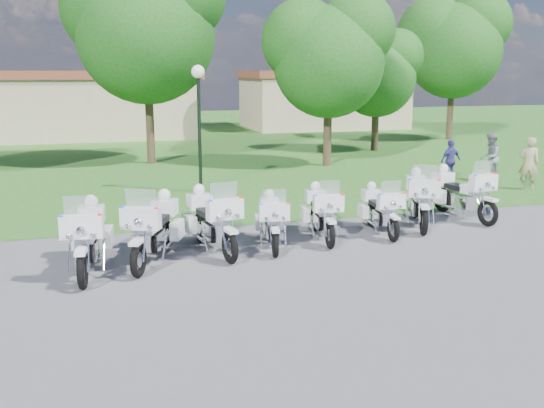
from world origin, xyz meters
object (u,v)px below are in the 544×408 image
object	(u,v)px
motorcycle_1	(154,228)
motorcycle_6	(419,198)
motorcycle_5	(380,209)
bystander_a	(529,164)
bystander_c	(450,161)
bystander_b	(490,157)
motorcycle_7	(461,192)
lamp_post	(199,97)
motorcycle_3	(272,220)
motorcycle_0	(88,236)
motorcycle_2	(212,220)
motorcycle_4	(321,212)

from	to	relation	value
motorcycle_1	motorcycle_6	size ratio (longest dim) A/B	1.00
motorcycle_6	motorcycle_5	bearing A→B (deg)	40.30
bystander_a	bystander_c	distance (m)	2.79
motorcycle_1	bystander_b	world-z (taller)	bystander_b
motorcycle_1	motorcycle_7	xyz separation A→B (m)	(8.71, 1.77, -0.01)
motorcycle_6	lamp_post	xyz separation A→B (m)	(-4.96, 6.05, 2.48)
motorcycle_3	bystander_a	size ratio (longest dim) A/B	1.21
motorcycle_6	bystander_a	size ratio (longest dim) A/B	1.36
bystander_a	motorcycle_0	bearing A→B (deg)	51.20
motorcycle_6	lamp_post	size ratio (longest dim) A/B	0.58
motorcycle_1	motorcycle_2	xyz separation A→B (m)	(1.34, 0.44, -0.01)
motorcycle_2	motorcycle_4	size ratio (longest dim) A/B	1.10
lamp_post	bystander_a	xyz separation A→B (m)	(11.13, -2.60, -2.30)
bystander_c	motorcycle_4	bearing A→B (deg)	26.64
motorcycle_5	bystander_a	size ratio (longest dim) A/B	1.19
motorcycle_2	lamp_post	size ratio (longest dim) A/B	0.60
motorcycle_7	lamp_post	size ratio (longest dim) A/B	0.60
motorcycle_5	motorcycle_3	bearing A→B (deg)	13.03
bystander_b	motorcycle_4	bearing A→B (deg)	-17.83
motorcycle_1	motorcycle_3	bearing A→B (deg)	-148.69
motorcycle_6	motorcycle_3	bearing A→B (deg)	33.24
motorcycle_0	motorcycle_1	xyz separation A→B (m)	(1.37, 0.32, 0.00)
motorcycle_1	motorcycle_6	distance (m)	7.27
motorcycle_0	motorcycle_3	distance (m)	4.22
motorcycle_1	bystander_b	distance (m)	14.62
motorcycle_0	motorcycle_7	bearing A→B (deg)	-162.61
lamp_post	bystander_c	world-z (taller)	lamp_post
motorcycle_0	bystander_a	distance (m)	15.56
motorcycle_0	motorcycle_1	world-z (taller)	motorcycle_1
motorcycle_0	motorcycle_2	xyz separation A→B (m)	(2.71, 0.76, -0.01)
motorcycle_7	bystander_b	xyz separation A→B (m)	(4.31, 4.85, 0.18)
motorcycle_2	lamp_post	distance (m)	7.43
motorcycle_4	bystander_a	size ratio (longest dim) A/B	1.27
motorcycle_1	motorcycle_3	xyz separation A→B (m)	(2.78, 0.44, -0.11)
motorcycle_5	lamp_post	world-z (taller)	lamp_post
motorcycle_4	motorcycle_3	bearing A→B (deg)	22.72
lamp_post	motorcycle_2	bearing A→B (deg)	-96.93
motorcycle_2	motorcycle_7	distance (m)	7.49
motorcycle_3	motorcycle_0	bearing A→B (deg)	21.36
motorcycle_2	motorcycle_3	size ratio (longest dim) A/B	1.16
motorcycle_1	bystander_b	size ratio (longest dim) A/B	1.37
motorcycle_1	lamp_post	size ratio (longest dim) A/B	0.58
motorcycle_1	motorcycle_2	world-z (taller)	motorcycle_1
motorcycle_1	motorcycle_6	xyz separation A→B (m)	(7.14, 1.34, -0.00)
motorcycle_4	motorcycle_6	bearing A→B (deg)	-162.58
motorcycle_4	motorcycle_7	size ratio (longest dim) A/B	0.91
motorcycle_3	motorcycle_6	size ratio (longest dim) A/B	0.89
motorcycle_3	motorcycle_5	xyz separation A→B (m)	(3.01, 0.44, -0.01)
motorcycle_3	motorcycle_4	world-z (taller)	motorcycle_4
bystander_c	motorcycle_7	bearing A→B (deg)	48.11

